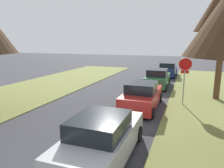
# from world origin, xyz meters

# --- Properties ---
(stop_sign_far) EXTENTS (0.81, 0.72, 2.91)m
(stop_sign_far) POSITION_xyz_m (4.52, 13.15, 2.15)
(stop_sign_far) COLOR #9EA0A5
(stop_sign_far) RESTS_ON grass_verge_right
(parked_sedan_silver) EXTENTS (1.98, 4.42, 1.57)m
(parked_sedan_silver) POSITION_xyz_m (2.16, 5.78, 0.72)
(parked_sedan_silver) COLOR #BCBCC1
(parked_sedan_silver) RESTS_ON ground
(parked_sedan_red) EXTENTS (1.98, 4.42, 1.57)m
(parked_sedan_red) POSITION_xyz_m (2.22, 11.73, 0.72)
(parked_sedan_red) COLOR red
(parked_sedan_red) RESTS_ON ground
(parked_sedan_green) EXTENTS (1.98, 4.42, 1.57)m
(parked_sedan_green) POSITION_xyz_m (2.21, 18.08, 0.72)
(parked_sedan_green) COLOR #28663D
(parked_sedan_green) RESTS_ON ground
(parked_sedan_navy) EXTENTS (1.98, 4.42, 1.57)m
(parked_sedan_navy) POSITION_xyz_m (2.48, 24.30, 0.72)
(parked_sedan_navy) COLOR navy
(parked_sedan_navy) RESTS_ON ground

